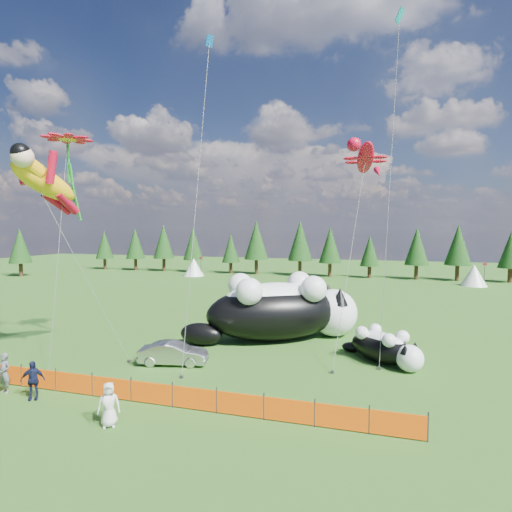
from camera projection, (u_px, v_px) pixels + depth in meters
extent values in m
plane|color=#133D0B|center=(183.00, 379.00, 20.03)|extent=(160.00, 160.00, 0.00)
cylinder|color=#262626|center=(22.00, 375.00, 19.05)|extent=(0.06, 0.06, 1.10)
cylinder|color=#262626|center=(56.00, 380.00, 18.50)|extent=(0.06, 0.06, 1.10)
cylinder|color=#262626|center=(92.00, 384.00, 17.94)|extent=(0.06, 0.06, 1.10)
cylinder|color=#262626|center=(131.00, 389.00, 17.39)|extent=(0.06, 0.06, 1.10)
cylinder|color=#262626|center=(173.00, 395.00, 16.84)|extent=(0.06, 0.06, 1.10)
cylinder|color=#262626|center=(217.00, 400.00, 16.28)|extent=(0.06, 0.06, 1.10)
cylinder|color=#262626|center=(264.00, 406.00, 15.73)|extent=(0.06, 0.06, 1.10)
cylinder|color=#262626|center=(315.00, 413.00, 15.18)|extent=(0.06, 0.06, 1.10)
cylinder|color=#262626|center=(369.00, 420.00, 14.63)|extent=(0.06, 0.06, 1.10)
cylinder|color=#262626|center=(428.00, 427.00, 14.07)|extent=(0.06, 0.06, 1.10)
cube|color=#FF5305|center=(5.00, 374.00, 19.33)|extent=(2.00, 0.04, 0.90)
cube|color=#FF5305|center=(39.00, 378.00, 18.78)|extent=(2.00, 0.04, 0.90)
cube|color=#FF5305|center=(74.00, 383.00, 18.22)|extent=(2.00, 0.04, 0.90)
cube|color=#FF5305|center=(112.00, 388.00, 17.67)|extent=(2.00, 0.04, 0.90)
cube|color=#FF5305|center=(152.00, 393.00, 17.12)|extent=(2.00, 0.04, 0.90)
cube|color=#FF5305|center=(194.00, 398.00, 16.56)|extent=(2.00, 0.04, 0.90)
cube|color=#FF5305|center=(240.00, 404.00, 16.01)|extent=(2.00, 0.04, 0.90)
cube|color=#FF5305|center=(289.00, 411.00, 15.46)|extent=(2.00, 0.04, 0.90)
cube|color=#FF5305|center=(341.00, 417.00, 14.91)|extent=(2.00, 0.04, 0.90)
cube|color=#FF5305|center=(398.00, 425.00, 14.35)|extent=(2.00, 0.04, 0.90)
ellipsoid|color=black|center=(274.00, 313.00, 26.93)|extent=(10.18, 8.37, 3.70)
ellipsoid|color=white|center=(274.00, 299.00, 26.86)|extent=(7.60, 6.17, 2.26)
sphere|color=white|center=(333.00, 313.00, 27.98)|extent=(3.29, 3.29, 3.29)
sphere|color=#CC4F63|center=(352.00, 312.00, 28.32)|extent=(0.46, 0.46, 0.46)
ellipsoid|color=black|center=(201.00, 334.00, 25.82)|extent=(3.22, 2.69, 1.44)
cone|color=black|center=(340.00, 296.00, 26.93)|extent=(1.15, 1.15, 1.15)
cone|color=black|center=(328.00, 292.00, 28.85)|extent=(1.15, 1.15, 1.15)
sphere|color=white|center=(299.00, 283.00, 28.65)|extent=(1.73, 1.73, 1.73)
sphere|color=white|center=(314.00, 289.00, 26.05)|extent=(1.73, 1.73, 1.73)
sphere|color=white|center=(241.00, 285.00, 27.61)|extent=(1.73, 1.73, 1.73)
sphere|color=white|center=(249.00, 291.00, 25.02)|extent=(1.73, 1.73, 1.73)
ellipsoid|color=black|center=(381.00, 348.00, 22.56)|extent=(4.28, 4.03, 1.61)
ellipsoid|color=white|center=(381.00, 341.00, 22.53)|extent=(3.18, 2.99, 0.98)
sphere|color=white|center=(410.00, 358.00, 21.01)|extent=(1.43, 1.43, 1.43)
sphere|color=#CC4F63|center=(420.00, 362.00, 20.50)|extent=(0.20, 0.20, 0.20)
ellipsoid|color=black|center=(352.00, 347.00, 24.38)|extent=(1.36, 1.29, 0.63)
cone|color=black|center=(405.00, 349.00, 20.73)|extent=(0.50, 0.50, 0.50)
cone|color=black|center=(415.00, 346.00, 21.20)|extent=(0.50, 0.50, 0.50)
sphere|color=white|center=(403.00, 337.00, 22.01)|extent=(0.75, 0.75, 0.75)
sphere|color=white|center=(389.00, 340.00, 21.37)|extent=(0.75, 0.75, 0.75)
sphere|color=white|center=(375.00, 330.00, 23.57)|extent=(0.75, 0.75, 0.75)
sphere|color=white|center=(362.00, 333.00, 22.93)|extent=(0.75, 0.75, 0.75)
imported|color=#B2B3B7|center=(173.00, 353.00, 22.16)|extent=(3.97, 2.12, 1.24)
imported|color=#55555A|center=(4.00, 373.00, 18.30)|extent=(0.73, 0.54, 1.85)
imported|color=#121632|center=(33.00, 380.00, 17.60)|extent=(1.14, 0.91, 1.73)
imported|color=silver|center=(109.00, 405.00, 15.20)|extent=(0.99, 0.87, 1.70)
cylinder|color=#595959|center=(88.00, 274.00, 21.63)|extent=(0.03, 0.03, 10.61)
cube|color=#262626|center=(129.00, 361.00, 22.50)|extent=(0.15, 0.15, 0.16)
cylinder|color=#595959|center=(352.00, 244.00, 25.85)|extent=(0.03, 0.03, 17.48)
cube|color=#262626|center=(332.00, 372.00, 20.82)|extent=(0.15, 0.15, 0.16)
cylinder|color=#595959|center=(58.00, 250.00, 21.32)|extent=(0.03, 0.03, 13.01)
cube|color=#262626|center=(48.00, 378.00, 19.96)|extent=(0.15, 0.15, 0.16)
cube|color=#198E26|center=(69.00, 183.00, 22.85)|extent=(0.20, 0.20, 4.37)
cylinder|color=#595959|center=(197.00, 192.00, 22.27)|extent=(0.03, 0.03, 19.73)
cube|color=#262626|center=(182.00, 377.00, 20.12)|extent=(0.15, 0.15, 0.16)
cylinder|color=#595959|center=(390.00, 183.00, 22.43)|extent=(0.03, 0.03, 20.34)
cube|color=#262626|center=(379.00, 368.00, 21.35)|extent=(0.15, 0.15, 0.16)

